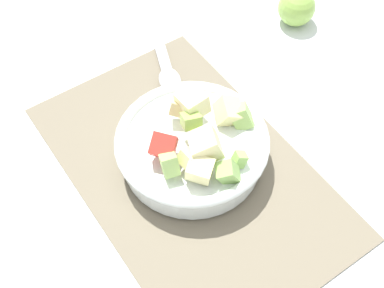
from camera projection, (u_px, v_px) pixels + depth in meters
name	position (u px, v px, depth m)	size (l,w,h in m)	color
ground_plane	(189.00, 171.00, 0.78)	(2.40, 2.40, 0.00)	silver
placemat	(189.00, 169.00, 0.78)	(0.48, 0.30, 0.01)	#756B56
salad_bowl	(193.00, 146.00, 0.76)	(0.22, 0.22, 0.10)	white
serving_spoon	(165.00, 64.00, 0.89)	(0.20, 0.10, 0.01)	#B7B7BC
whole_apple	(297.00, 7.00, 0.94)	(0.07, 0.07, 0.08)	#8CB74C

